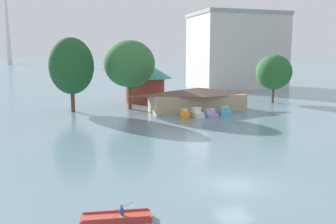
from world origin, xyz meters
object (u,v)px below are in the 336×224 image
at_px(pedal_boat_lavender, 210,113).
at_px(pedal_boat_cyan, 225,112).
at_px(boathouse, 197,99).
at_px(green_roof_pavilion, 145,79).
at_px(rowboat_with_rower, 116,218).
at_px(shoreline_tree_right, 274,72).
at_px(background_building_block, 236,51).
at_px(shoreline_tree_tall_left, 71,66).
at_px(pedal_boat_orange, 185,114).
at_px(distant_broadcast_tower, 6,7).
at_px(pedal_boat_white, 197,113).
at_px(shoreline_tree_mid, 129,64).

bearing_deg(pedal_boat_lavender, pedal_boat_cyan, 96.01).
relative_size(boathouse, green_roof_pavilion, 1.57).
height_order(rowboat_with_rower, shoreline_tree_right, shoreline_tree_right).
bearing_deg(background_building_block, shoreline_tree_tall_left, -144.52).
xyz_separation_m(pedal_boat_orange, shoreline_tree_tall_left, (-16.38, 11.57, 7.31)).
distance_m(green_roof_pavilion, shoreline_tree_right, 26.31).
height_order(pedal_boat_orange, boathouse, boathouse).
relative_size(rowboat_with_rower, shoreline_tree_tall_left, 0.34).
relative_size(rowboat_with_rower, pedal_boat_lavender, 1.75).
bearing_deg(green_roof_pavilion, pedal_boat_orange, -86.02).
relative_size(rowboat_with_rower, green_roof_pavilion, 0.38).
xyz_separation_m(boathouse, distant_broadcast_tower, (-66.76, 340.01, 54.40)).
bearing_deg(pedal_boat_white, rowboat_with_rower, -32.32).
distance_m(rowboat_with_rower, pedal_boat_lavender, 38.44).
distance_m(shoreline_tree_right, distant_broadcast_tower, 348.96).
xyz_separation_m(pedal_boat_orange, shoreline_tree_right, (23.32, 11.63, 5.71)).
bearing_deg(pedal_boat_lavender, rowboat_with_rower, -29.57).
bearing_deg(shoreline_tree_right, shoreline_tree_tall_left, -179.91).
xyz_separation_m(rowboat_with_rower, pedal_boat_cyan, (23.05, 32.75, 0.35)).
relative_size(rowboat_with_rower, boathouse, 0.24).
height_order(green_roof_pavilion, shoreline_tree_tall_left, shoreline_tree_tall_left).
xyz_separation_m(background_building_block, distant_broadcast_tower, (-95.43, 299.27, 45.52)).
relative_size(green_roof_pavilion, shoreline_tree_tall_left, 0.89).
distance_m(shoreline_tree_mid, background_building_block, 53.00).
height_order(shoreline_tree_mid, shoreline_tree_right, shoreline_tree_mid).
xyz_separation_m(pedal_boat_cyan, boathouse, (-2.52, 5.91, 1.58)).
relative_size(green_roof_pavilion, background_building_block, 0.44).
bearing_deg(pedal_boat_cyan, rowboat_with_rower, -15.77).
distance_m(shoreline_tree_tall_left, shoreline_tree_mid, 10.05).
xyz_separation_m(pedal_boat_white, pedal_boat_cyan, (5.04, 0.31, -0.04)).
height_order(rowboat_with_rower, pedal_boat_cyan, pedal_boat_cyan).
relative_size(rowboat_with_rower, pedal_boat_orange, 1.34).
bearing_deg(boathouse, shoreline_tree_tall_left, 165.55).
height_order(pedal_boat_orange, background_building_block, background_building_block).
bearing_deg(rowboat_with_rower, green_roof_pavilion, -97.23).
distance_m(pedal_boat_lavender, distant_broadcast_tower, 356.87).
relative_size(pedal_boat_white, green_roof_pavilion, 0.25).
xyz_separation_m(shoreline_tree_mid, shoreline_tree_right, (29.65, -0.13, -1.88)).
xyz_separation_m(pedal_boat_lavender, shoreline_tree_right, (18.92, 11.53, 5.79)).
height_order(pedal_boat_cyan, green_roof_pavilion, green_roof_pavilion).
bearing_deg(green_roof_pavilion, pedal_boat_lavender, -74.02).
height_order(pedal_boat_lavender, green_roof_pavilion, green_roof_pavilion).
bearing_deg(green_roof_pavilion, boathouse, -67.31).
bearing_deg(pedal_boat_lavender, shoreline_tree_tall_left, -116.42).
relative_size(shoreline_tree_mid, distant_broadcast_tower, 0.09).
bearing_deg(green_roof_pavilion, shoreline_tree_mid, -119.48).
bearing_deg(shoreline_tree_right, pedal_boat_lavender, -148.64).
height_order(pedal_boat_white, green_roof_pavilion, green_roof_pavilion).
bearing_deg(shoreline_tree_mid, distant_broadcast_tower, 99.49).
bearing_deg(pedal_boat_orange, pedal_boat_lavender, 110.22).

